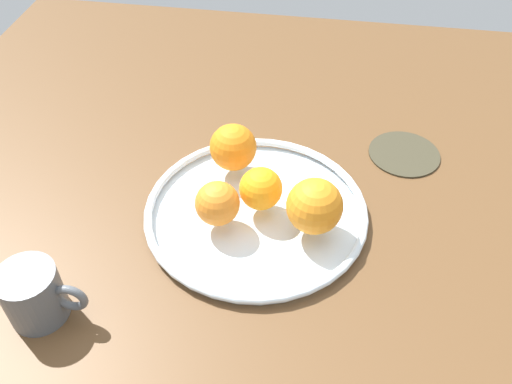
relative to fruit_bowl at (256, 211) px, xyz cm
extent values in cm
cube|color=brown|center=(0.00, 0.00, -2.92)|extent=(125.17, 125.17, 4.00)
cylinder|color=silver|center=(0.00, 0.00, -0.62)|extent=(30.81, 30.81, 0.60)
torus|color=silver|center=(0.00, 0.00, 0.28)|extent=(32.10, 32.10, 1.20)
sphere|color=orange|center=(8.28, -2.29, 4.73)|extent=(7.69, 7.69, 7.69)
sphere|color=orange|center=(-4.82, -3.12, 3.98)|extent=(6.20, 6.20, 6.20)
sphere|color=orange|center=(-4.83, 8.40, 4.45)|extent=(7.13, 7.13, 7.13)
sphere|color=orange|center=(0.56, 0.72, 3.95)|extent=(6.13, 6.13, 6.13)
cylinder|color=#555A60|center=(-23.61, -20.37, 2.88)|extent=(7.14, 7.14, 7.59)
torus|color=#555A60|center=(-18.83, -20.37, 3.26)|extent=(4.34, 1.00, 4.34)
cylinder|color=#363323|center=(21.71, 17.32, -0.62)|extent=(11.50, 11.50, 0.60)
camera|label=1|loc=(8.53, -53.54, 56.81)|focal=38.27mm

